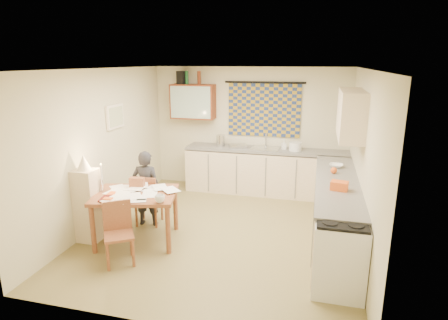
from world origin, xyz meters
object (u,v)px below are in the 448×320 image
(person, at_px, (146,188))
(shelf_stand, at_px, (88,206))
(counter_right, at_px, (335,210))
(dining_table, at_px, (137,217))
(counter_back, at_px, (268,172))
(stove, at_px, (339,256))
(chair_far, at_px, (149,209))

(person, bearing_deg, shelf_stand, 45.09)
(counter_right, distance_m, dining_table, 2.96)
(counter_back, relative_size, counter_right, 1.12)
(stove, distance_m, dining_table, 2.90)
(chair_far, height_order, shelf_stand, shelf_stand)
(counter_back, height_order, stove, counter_back)
(stove, height_order, chair_far, stove)
(dining_table, bearing_deg, stove, -25.24)
(shelf_stand, bearing_deg, stove, -6.76)
(counter_right, bearing_deg, stove, -90.00)
(stove, bearing_deg, chair_far, 158.23)
(shelf_stand, bearing_deg, person, 51.00)
(stove, xyz_separation_m, person, (-2.95, 1.15, 0.17))
(counter_right, relative_size, dining_table, 2.20)
(counter_right, height_order, shelf_stand, shelf_stand)
(stove, relative_size, chair_far, 1.06)
(counter_back, bearing_deg, dining_table, -121.91)
(dining_table, height_order, shelf_stand, shelf_stand)
(chair_far, bearing_deg, counter_back, -137.26)
(counter_right, bearing_deg, shelf_stand, -164.66)
(stove, bearing_deg, dining_table, 168.55)
(counter_right, bearing_deg, chair_far, -175.76)
(counter_back, distance_m, shelf_stand, 3.55)
(dining_table, relative_size, person, 1.08)
(dining_table, height_order, person, person)
(shelf_stand, bearing_deg, dining_table, 12.63)
(counter_back, relative_size, stove, 3.68)
(chair_far, bearing_deg, counter_right, 177.71)
(shelf_stand, bearing_deg, counter_right, 15.34)
(dining_table, xyz_separation_m, chair_far, (-0.09, 0.60, -0.12))
(stove, bearing_deg, counter_right, 90.00)
(stove, xyz_separation_m, dining_table, (-2.84, 0.58, -0.07))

